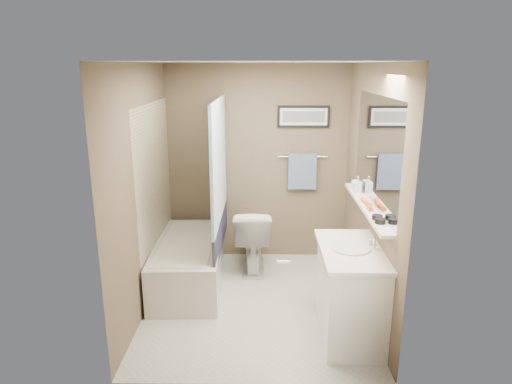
{
  "coord_description": "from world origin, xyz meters",
  "views": [
    {
      "loc": [
        0.06,
        -4.23,
        2.38
      ],
      "look_at": [
        0.0,
        0.15,
        1.15
      ],
      "focal_mm": 32.0,
      "sensor_mm": 36.0,
      "label": 1
    }
  ],
  "objects_px": {
    "candle_bowl_far": "(377,217)",
    "hair_brush_back": "(366,202)",
    "hair_brush_front": "(369,206)",
    "soap_bottle": "(358,184)",
    "vanity": "(350,294)",
    "toilet": "(253,238)",
    "bathtub": "(189,263)",
    "glass_jar": "(355,185)",
    "candle_bowl_near": "(380,221)"
  },
  "relations": [
    {
      "from": "toilet",
      "to": "hair_brush_back",
      "type": "bearing_deg",
      "value": 137.81
    },
    {
      "from": "hair_brush_front",
      "to": "hair_brush_back",
      "type": "distance_m",
      "value": 0.12
    },
    {
      "from": "bathtub",
      "to": "hair_brush_back",
      "type": "height_order",
      "value": "hair_brush_back"
    },
    {
      "from": "hair_brush_back",
      "to": "candle_bowl_far",
      "type": "bearing_deg",
      "value": -90.0
    },
    {
      "from": "toilet",
      "to": "soap_bottle",
      "type": "distance_m",
      "value": 1.47
    },
    {
      "from": "vanity",
      "to": "hair_brush_back",
      "type": "bearing_deg",
      "value": 66.41
    },
    {
      "from": "hair_brush_back",
      "to": "candle_bowl_near",
      "type": "bearing_deg",
      "value": -90.0
    },
    {
      "from": "bathtub",
      "to": "candle_bowl_far",
      "type": "bearing_deg",
      "value": -31.46
    },
    {
      "from": "vanity",
      "to": "hair_brush_front",
      "type": "distance_m",
      "value": 0.82
    },
    {
      "from": "glass_jar",
      "to": "soap_bottle",
      "type": "xyz_separation_m",
      "value": [
        0.0,
        -0.1,
        0.03
      ]
    },
    {
      "from": "toilet",
      "to": "hair_brush_front",
      "type": "relative_size",
      "value": 3.48
    },
    {
      "from": "bathtub",
      "to": "glass_jar",
      "type": "distance_m",
      "value": 2.01
    },
    {
      "from": "candle_bowl_far",
      "to": "hair_brush_front",
      "type": "bearing_deg",
      "value": 90.0
    },
    {
      "from": "toilet",
      "to": "vanity",
      "type": "relative_size",
      "value": 0.85
    },
    {
      "from": "vanity",
      "to": "toilet",
      "type": "bearing_deg",
      "value": 123.33
    },
    {
      "from": "toilet",
      "to": "hair_brush_back",
      "type": "distance_m",
      "value": 1.64
    },
    {
      "from": "hair_brush_front",
      "to": "soap_bottle",
      "type": "xyz_separation_m",
      "value": [
        0.0,
        0.53,
        0.06
      ]
    },
    {
      "from": "bathtub",
      "to": "candle_bowl_near",
      "type": "xyz_separation_m",
      "value": [
        1.79,
        -1.09,
        0.89
      ]
    },
    {
      "from": "vanity",
      "to": "candle_bowl_far",
      "type": "xyz_separation_m",
      "value": [
        0.19,
        -0.02,
        0.73
      ]
    },
    {
      "from": "glass_jar",
      "to": "soap_bottle",
      "type": "relative_size",
      "value": 0.59
    },
    {
      "from": "candle_bowl_near",
      "to": "bathtub",
      "type": "bearing_deg",
      "value": 148.7
    },
    {
      "from": "candle_bowl_near",
      "to": "soap_bottle",
      "type": "bearing_deg",
      "value": 90.0
    },
    {
      "from": "candle_bowl_far",
      "to": "toilet",
      "type": "bearing_deg",
      "value": 127.6
    },
    {
      "from": "vanity",
      "to": "candle_bowl_far",
      "type": "relative_size",
      "value": 10.0
    },
    {
      "from": "glass_jar",
      "to": "candle_bowl_near",
      "type": "bearing_deg",
      "value": -90.0
    },
    {
      "from": "candle_bowl_near",
      "to": "candle_bowl_far",
      "type": "height_order",
      "value": "same"
    },
    {
      "from": "candle_bowl_far",
      "to": "hair_brush_back",
      "type": "relative_size",
      "value": 0.41
    },
    {
      "from": "soap_bottle",
      "to": "toilet",
      "type": "bearing_deg",
      "value": 152.87
    },
    {
      "from": "toilet",
      "to": "hair_brush_back",
      "type": "relative_size",
      "value": 3.48
    },
    {
      "from": "toilet",
      "to": "hair_brush_back",
      "type": "height_order",
      "value": "hair_brush_back"
    },
    {
      "from": "candle_bowl_near",
      "to": "hair_brush_front",
      "type": "relative_size",
      "value": 0.41
    },
    {
      "from": "toilet",
      "to": "hair_brush_back",
      "type": "xyz_separation_m",
      "value": [
        1.08,
        -0.97,
        0.75
      ]
    },
    {
      "from": "bathtub",
      "to": "candle_bowl_far",
      "type": "relative_size",
      "value": 16.67
    },
    {
      "from": "hair_brush_back",
      "to": "vanity",
      "type": "bearing_deg",
      "value": -113.96
    },
    {
      "from": "bathtub",
      "to": "glass_jar",
      "type": "xyz_separation_m",
      "value": [
        1.79,
        -0.04,
        0.92
      ]
    },
    {
      "from": "vanity",
      "to": "candle_bowl_near",
      "type": "distance_m",
      "value": 0.77
    },
    {
      "from": "vanity",
      "to": "candle_bowl_far",
      "type": "height_order",
      "value": "candle_bowl_far"
    },
    {
      "from": "vanity",
      "to": "glass_jar",
      "type": "height_order",
      "value": "glass_jar"
    },
    {
      "from": "vanity",
      "to": "candle_bowl_near",
      "type": "relative_size",
      "value": 10.0
    },
    {
      "from": "toilet",
      "to": "hair_brush_front",
      "type": "xyz_separation_m",
      "value": [
        1.08,
        -1.09,
        0.75
      ]
    },
    {
      "from": "vanity",
      "to": "candle_bowl_far",
      "type": "bearing_deg",
      "value": -6.2
    },
    {
      "from": "bathtub",
      "to": "vanity",
      "type": "height_order",
      "value": "vanity"
    },
    {
      "from": "candle_bowl_far",
      "to": "soap_bottle",
      "type": "distance_m",
      "value": 0.85
    },
    {
      "from": "soap_bottle",
      "to": "hair_brush_back",
      "type": "bearing_deg",
      "value": -90.0
    },
    {
      "from": "candle_bowl_far",
      "to": "vanity",
      "type": "bearing_deg",
      "value": 173.43
    },
    {
      "from": "candle_bowl_near",
      "to": "glass_jar",
      "type": "distance_m",
      "value": 1.05
    },
    {
      "from": "toilet",
      "to": "candle_bowl_near",
      "type": "relative_size",
      "value": 8.51
    },
    {
      "from": "candle_bowl_far",
      "to": "candle_bowl_near",
      "type": "bearing_deg",
      "value": -90.0
    },
    {
      "from": "candle_bowl_near",
      "to": "glass_jar",
      "type": "relative_size",
      "value": 0.9
    },
    {
      "from": "bathtub",
      "to": "soap_bottle",
      "type": "xyz_separation_m",
      "value": [
        1.79,
        -0.14,
        0.95
      ]
    }
  ]
}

